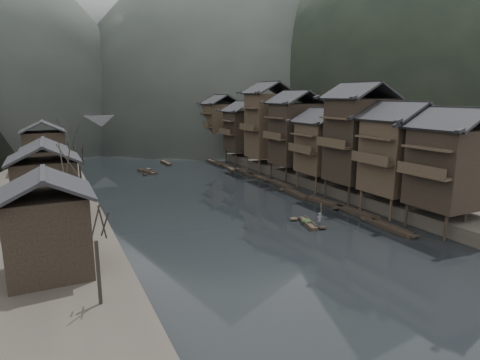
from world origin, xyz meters
TOP-DOWN VIEW (x-y plane):
  - water at (0.00, 0.00)m, footprint 300.00×300.00m
  - right_bank at (35.00, 40.00)m, footprint 40.00×200.00m
  - stilt_houses at (17.28, 19.50)m, footprint 9.00×67.60m
  - left_houses at (-20.50, 20.12)m, footprint 8.10×53.20m
  - bare_trees at (-17.00, 24.15)m, footprint 3.92×73.51m
  - moored_sampans at (11.88, 18.00)m, footprint 3.05×54.26m
  - midriver_boats at (-0.90, 53.75)m, footprint 7.92×36.36m
  - stone_bridge at (-0.00, 72.00)m, footprint 40.00×6.00m
  - hills at (5.42, 167.36)m, footprint 320.00×380.00m
  - hero_sampan at (4.92, -0.58)m, footprint 2.03×4.52m
  - cargo_heap at (4.87, -0.38)m, footprint 0.99×1.29m
  - boatman at (5.36, -2.08)m, footprint 0.66×0.55m
  - bamboo_pole at (5.56, -2.08)m, footprint 1.43×1.61m

SIDE VIEW (x-z plane):
  - water at x=0.00m, z-range 0.00..0.00m
  - midriver_boats at x=-0.90m, z-range -0.02..0.43m
  - moored_sampans at x=11.88m, z-range -0.03..0.44m
  - hero_sampan at x=4.92m, z-range -0.01..0.42m
  - cargo_heap at x=4.87m, z-range 0.43..1.02m
  - right_bank at x=35.00m, z-range 0.00..1.80m
  - boatman at x=5.36m, z-range 0.43..1.96m
  - bamboo_pole at x=5.56m, z-range 1.96..5.58m
  - stone_bridge at x=0.00m, z-range 0.61..9.61m
  - left_houses at x=-20.50m, z-range 1.30..10.02m
  - bare_trees at x=-17.00m, z-range 2.61..10.46m
  - stilt_houses at x=17.28m, z-range 0.64..17.23m
  - hills at x=5.42m, z-range -5.16..112.10m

